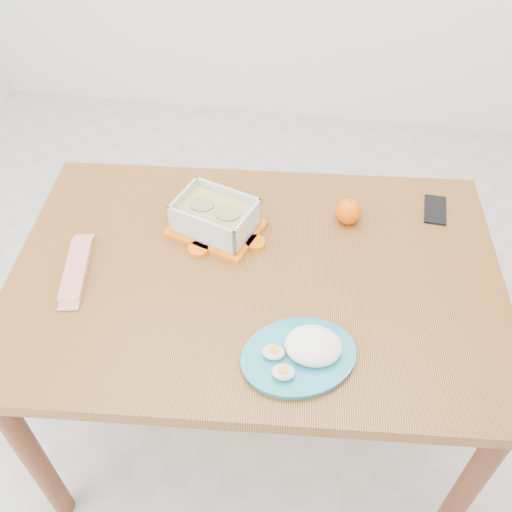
# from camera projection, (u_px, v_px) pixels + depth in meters

# --- Properties ---
(ground) EXTENTS (3.50, 3.50, 0.00)m
(ground) POSITION_uv_depth(u_px,v_px,m) (243.00, 366.00, 2.16)
(ground) COLOR #B7B7B2
(ground) RESTS_ON ground
(dining_table) EXTENTS (1.34, 0.95, 0.75)m
(dining_table) POSITION_uv_depth(u_px,v_px,m) (256.00, 295.00, 1.54)
(dining_table) COLOR olive
(dining_table) RESTS_ON ground
(food_container) EXTENTS (0.28, 0.24, 0.10)m
(food_container) POSITION_uv_depth(u_px,v_px,m) (215.00, 217.00, 1.55)
(food_container) COLOR orange
(food_container) RESTS_ON dining_table
(orange_fruit) EXTENTS (0.07, 0.07, 0.07)m
(orange_fruit) POSITION_uv_depth(u_px,v_px,m) (349.00, 211.00, 1.58)
(orange_fruit) COLOR orange
(orange_fruit) RESTS_ON dining_table
(rice_plate) EXTENTS (0.35, 0.35, 0.07)m
(rice_plate) POSITION_uv_depth(u_px,v_px,m) (303.00, 352.00, 1.28)
(rice_plate) COLOR teal
(rice_plate) RESTS_ON dining_table
(candy_bar) EXTENTS (0.10, 0.22, 0.02)m
(candy_bar) POSITION_uv_depth(u_px,v_px,m) (76.00, 269.00, 1.47)
(candy_bar) COLOR red
(candy_bar) RESTS_ON dining_table
(smartphone) EXTENTS (0.07, 0.13, 0.01)m
(smartphone) POSITION_uv_depth(u_px,v_px,m) (435.00, 210.00, 1.64)
(smartphone) COLOR black
(smartphone) RESTS_ON dining_table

